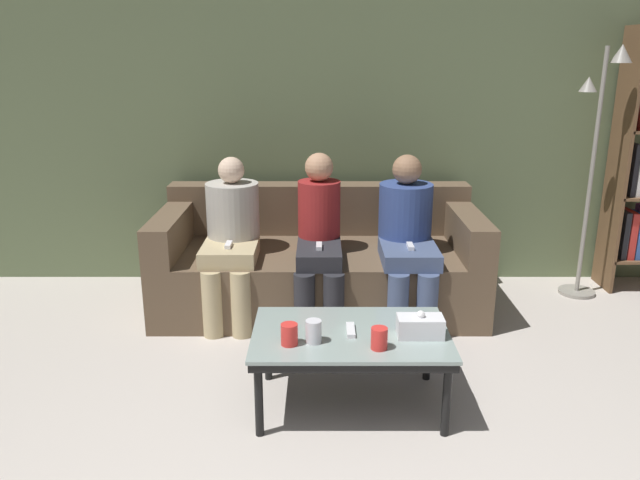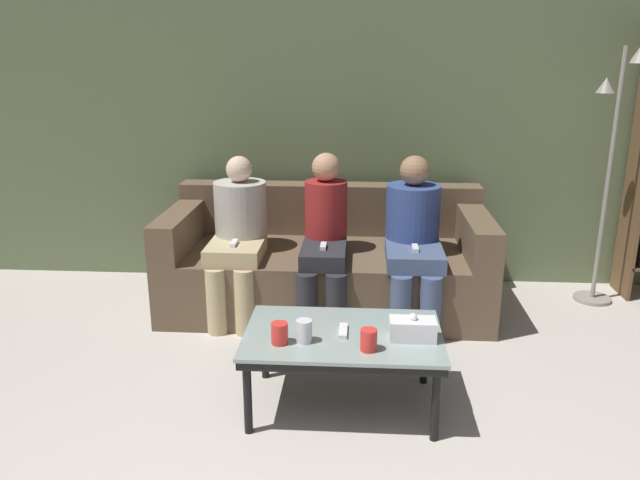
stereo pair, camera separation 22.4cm
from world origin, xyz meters
TOP-DOWN VIEW (x-y plane):
  - wall_back at (0.00, 3.71)m, footprint 12.00×0.06m
  - couch at (0.00, 3.14)m, footprint 2.18×0.98m
  - coffee_table at (0.16, 1.81)m, footprint 0.96×0.62m
  - cup_near_left at (0.28, 1.63)m, footprint 0.08×0.08m
  - cup_near_right at (-0.14, 1.67)m, footprint 0.08×0.08m
  - cup_far_center at (-0.02, 1.70)m, footprint 0.08×0.08m
  - tissue_box at (0.49, 1.76)m, footprint 0.22×0.12m
  - game_remote at (0.16, 1.81)m, footprint 0.04×0.15m
  - standing_lamp at (1.92, 3.34)m, footprint 0.31×0.26m
  - seated_person_left_end at (-0.57, 2.93)m, footprint 0.35×0.66m
  - seated_person_mid_left at (0.00, 2.90)m, footprint 0.31×0.67m
  - seated_person_mid_right at (0.57, 2.92)m, footprint 0.35×0.72m

SIDE VIEW (x-z plane):
  - couch at x=0.00m, z-range -0.10..0.69m
  - coffee_table at x=0.16m, z-range 0.16..0.56m
  - game_remote at x=0.16m, z-range 0.40..0.42m
  - tissue_box at x=0.49m, z-range 0.39..0.52m
  - cup_near_right at x=-0.14m, z-range 0.40..0.51m
  - cup_near_left at x=0.28m, z-range 0.40..0.51m
  - cup_far_center at x=-0.02m, z-range 0.40..0.51m
  - seated_person_mid_left at x=0.00m, z-range 0.03..1.12m
  - seated_person_left_end at x=-0.57m, z-range 0.05..1.11m
  - seated_person_mid_right at x=0.57m, z-range 0.04..1.12m
  - standing_lamp at x=1.92m, z-range 0.20..1.97m
  - wall_back at x=0.00m, z-range 0.00..2.60m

